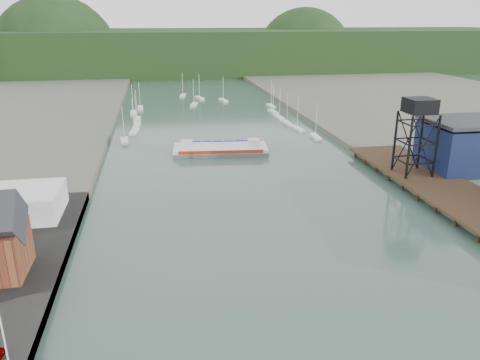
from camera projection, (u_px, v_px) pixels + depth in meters
name	position (u px, v px, depth m)	size (l,w,h in m)	color
east_pier	(456.00, 195.00, 88.42)	(14.00, 70.00, 2.45)	black
white_shed	(6.00, 204.00, 79.01)	(18.00, 12.00, 4.50)	silver
flagpole	(0.00, 321.00, 42.40)	(0.16, 0.16, 12.00)	silver
lift_tower	(419.00, 111.00, 95.65)	(6.50, 6.50, 16.00)	black
blue_shed	(472.00, 145.00, 102.82)	(20.50, 14.50, 11.30)	#0B1632
marina_sailboats	(208.00, 115.00, 169.71)	(57.71, 92.65, 0.90)	silver
distant_hills	(175.00, 54.00, 317.20)	(500.00, 120.00, 80.00)	black
chain_ferry	(220.00, 149.00, 122.60)	(25.18, 12.04, 3.51)	#545456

